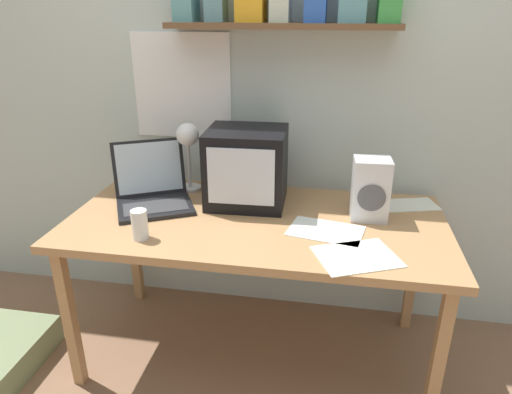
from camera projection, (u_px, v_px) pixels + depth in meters
name	position (u px, v px, depth m)	size (l,w,h in m)	color
ground_plane	(256.00, 350.00, 2.23)	(12.00, 12.00, 0.00)	#89644A
back_wall	(273.00, 63.00, 2.14)	(5.60, 0.24, 2.60)	silver
corner_desk	(256.00, 230.00, 1.97)	(1.60, 0.78, 0.71)	tan
crt_monitor	(247.00, 167.00, 2.05)	(0.36, 0.33, 0.34)	black
laptop	(152.00, 189.00, 2.08)	(0.43, 0.43, 0.27)	black
desk_lamp	(188.00, 143.00, 2.11)	(0.13, 0.16, 0.35)	white
juice_glass	(140.00, 226.00, 1.76)	(0.06, 0.06, 0.12)	white
space_heater	(370.00, 189.00, 1.91)	(0.16, 0.14, 0.26)	silver
loose_paper_near_laptop	(404.00, 205.00, 2.08)	(0.32, 0.22, 0.00)	silver
printed_handout	(326.00, 231.00, 1.84)	(0.32, 0.24, 0.00)	white
loose_paper_near_monitor	(357.00, 257.00, 1.65)	(0.35, 0.31, 0.00)	white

